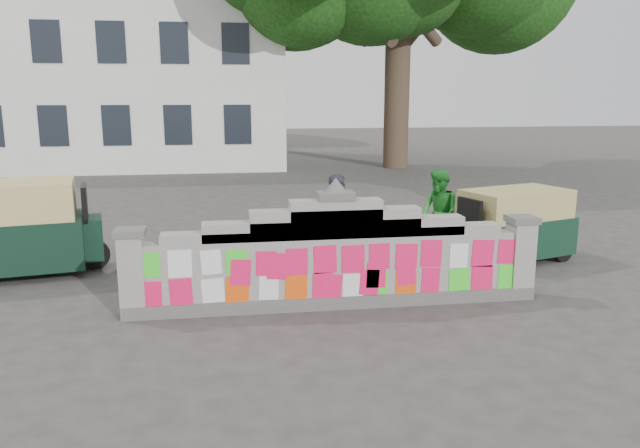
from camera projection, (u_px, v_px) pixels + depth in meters
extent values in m
plane|color=#383533|center=(335.00, 306.00, 9.71)|extent=(100.00, 100.00, 0.00)
cube|color=#4C4C49|center=(335.00, 300.00, 9.69)|extent=(6.40, 0.42, 0.20)
cube|color=gray|center=(335.00, 269.00, 9.59)|extent=(6.40, 0.32, 1.00)
cube|color=gray|center=(336.00, 233.00, 9.47)|extent=(5.20, 0.32, 0.14)
cube|color=gray|center=(336.00, 228.00, 9.46)|extent=(4.00, 0.32, 0.28)
cube|color=gray|center=(336.00, 223.00, 9.44)|extent=(2.60, 0.32, 0.44)
cube|color=gray|center=(336.00, 218.00, 9.43)|extent=(1.40, 0.32, 0.58)
cube|color=#4C4C49|center=(336.00, 196.00, 9.36)|extent=(0.55, 0.36, 0.12)
cone|color=#4C4C49|center=(336.00, 185.00, 9.32)|extent=(0.36, 0.36, 0.22)
cube|color=gray|center=(133.00, 276.00, 9.13)|extent=(0.36, 0.40, 1.24)
cube|color=#4C4C49|center=(130.00, 232.00, 8.99)|extent=(0.44, 0.44, 0.10)
cube|color=gray|center=(519.00, 260.00, 10.04)|extent=(0.36, 0.40, 1.24)
cube|color=#4C4C49|center=(522.00, 219.00, 9.91)|extent=(0.44, 0.44, 0.10)
cube|color=silver|center=(104.00, 77.00, 29.10)|extent=(16.00, 10.00, 8.00)
cylinder|color=#38281E|center=(397.00, 99.00, 27.41)|extent=(1.10, 1.10, 6.00)
imported|color=black|center=(339.00, 253.00, 11.04)|extent=(1.93, 1.20, 0.96)
imported|color=black|center=(339.00, 234.00, 10.97)|extent=(0.56, 0.69, 1.63)
imported|color=#24872B|center=(439.00, 214.00, 12.46)|extent=(0.87, 1.00, 1.78)
cube|color=black|center=(5.00, 244.00, 11.17)|extent=(2.87, 1.90, 0.88)
cube|color=tan|center=(1.00, 201.00, 11.01)|extent=(2.64, 1.80, 0.66)
cube|color=black|center=(87.00, 238.00, 11.62)|extent=(0.68, 0.86, 0.77)
cube|color=black|center=(85.00, 203.00, 11.48)|extent=(0.23, 0.78, 0.66)
cylinder|color=black|center=(95.00, 254.00, 11.72)|extent=(0.57, 0.23, 0.55)
cube|color=#10301E|center=(514.00, 236.00, 12.26)|extent=(2.45, 1.80, 0.73)
cube|color=tan|center=(516.00, 204.00, 12.13)|extent=(2.26, 1.70, 0.55)
cube|color=#10301E|center=(468.00, 242.00, 11.77)|extent=(0.63, 0.75, 0.64)
cube|color=black|center=(469.00, 213.00, 11.65)|extent=(0.26, 0.63, 0.55)
cylinder|color=black|center=(463.00, 256.00, 11.78)|extent=(0.47, 0.24, 0.46)
cylinder|color=black|center=(525.00, 240.00, 13.12)|extent=(0.47, 0.24, 0.46)
cylinder|color=black|center=(563.00, 250.00, 12.24)|extent=(0.47, 0.24, 0.46)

